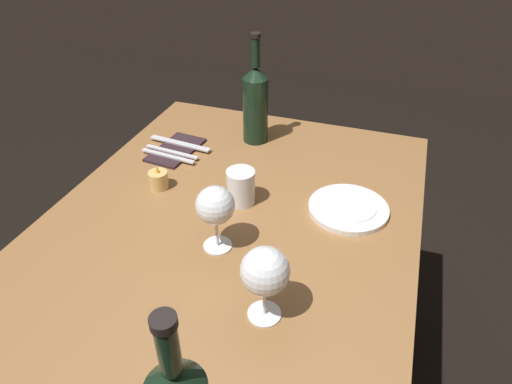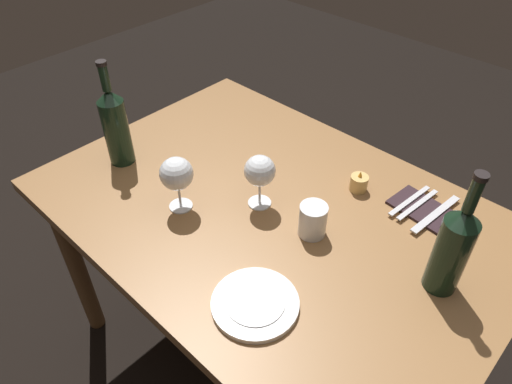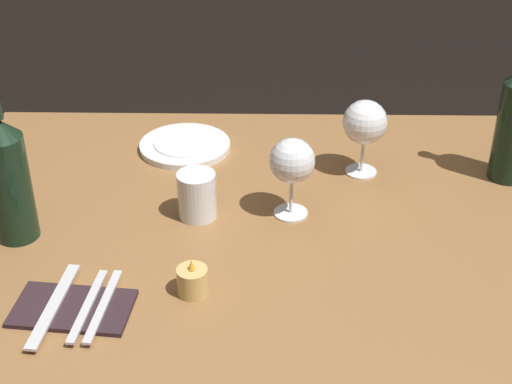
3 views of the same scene
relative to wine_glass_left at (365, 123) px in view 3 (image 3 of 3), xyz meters
name	(u,v)px [view 3 (image 3 of 3)]	position (x,y,z in m)	size (l,w,h in m)	color
dining_table	(270,254)	(0.19, 0.17, -0.20)	(1.30, 0.90, 0.74)	olive
wine_glass_left	(365,123)	(0.00, 0.00, 0.00)	(0.09, 0.09, 0.16)	white
wine_glass_right	(292,162)	(0.15, 0.16, 0.00)	(0.09, 0.09, 0.16)	white
wine_bottle_second	(7,176)	(0.66, 0.24, 0.01)	(0.08, 0.08, 0.34)	black
water_tumbler	(197,199)	(0.33, 0.18, -0.07)	(0.07, 0.07, 0.09)	white
votive_candle	(192,282)	(0.32, 0.40, -0.09)	(0.05, 0.05, 0.07)	#DBB266
dinner_plate	(185,146)	(0.38, -0.10, -0.11)	(0.20, 0.20, 0.02)	white
folded_napkin	(73,308)	(0.51, 0.45, -0.11)	(0.20, 0.13, 0.01)	#2D1E23
fork_inner	(88,305)	(0.49, 0.45, -0.10)	(0.03, 0.18, 0.00)	silver
fork_outer	(103,306)	(0.46, 0.45, -0.10)	(0.03, 0.18, 0.00)	silver
table_knife	(54,305)	(0.54, 0.45, -0.10)	(0.04, 0.21, 0.00)	silver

